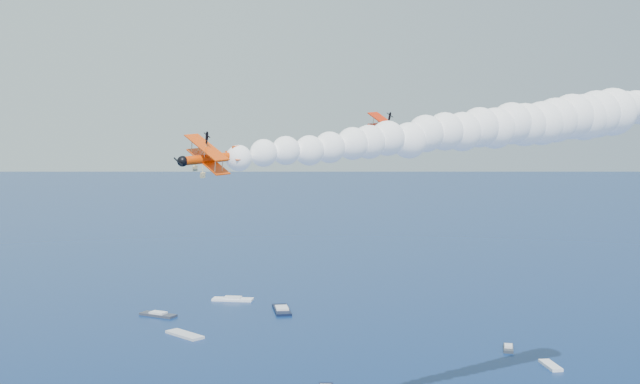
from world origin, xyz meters
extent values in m
cube|color=white|center=(70.50, 85.33, 0.35)|extent=(3.95, 8.75, 0.70)
cube|color=#323643|center=(-14.83, 162.85, 0.35)|extent=(11.04, 10.66, 0.70)
cube|color=white|center=(10.34, 177.85, 0.35)|extent=(13.85, 9.14, 0.70)
cube|color=#2D333C|center=(68.22, 101.26, 0.35)|extent=(5.79, 7.86, 0.70)
cube|color=black|center=(22.39, 158.99, 0.35)|extent=(6.42, 15.09, 0.70)
cube|color=silver|center=(-9.75, 137.44, 0.35)|extent=(9.75, 12.98, 0.70)
camera|label=1|loc=(-33.08, -78.34, 56.95)|focal=45.03mm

